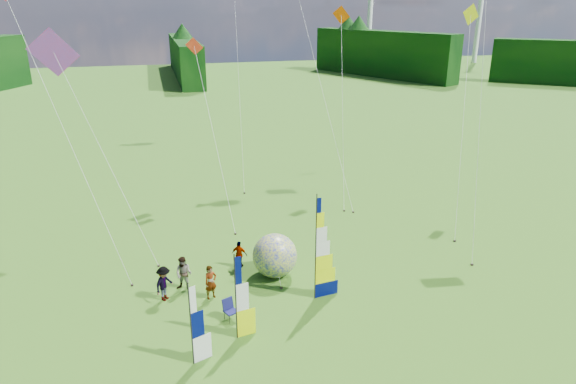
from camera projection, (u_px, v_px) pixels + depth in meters
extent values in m
plane|color=#437010|center=(333.00, 337.00, 22.59)|extent=(220.00, 220.00, 0.00)
sphere|color=#18219E|center=(275.00, 256.00, 27.31)|extent=(3.10, 3.10, 2.38)
imported|color=#66594C|center=(211.00, 282.00, 25.32)|extent=(0.75, 0.63, 1.76)
imported|color=#66594C|center=(184.00, 274.00, 26.05)|extent=(0.99, 0.82, 1.83)
imported|color=#66594C|center=(164.00, 284.00, 25.16)|extent=(1.07, 1.17, 1.80)
imported|color=#66594C|center=(239.00, 254.00, 28.35)|extent=(0.96, 0.79, 1.54)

